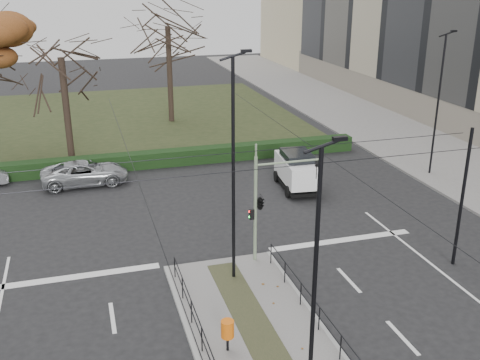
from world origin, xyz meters
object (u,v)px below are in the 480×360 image
at_px(white_van, 296,169).
at_px(bare_tree_center, 168,34).
at_px(streetlamp_median_near, 315,291).
at_px(litter_bin, 227,329).
at_px(parked_car_fourth, 85,173).
at_px(streetlamp_sidewalk, 438,103).
at_px(bare_tree_near, 62,65).
at_px(streetlamp_median_far, 234,170).
at_px(traffic_light, 262,201).

bearing_deg(white_van, bare_tree_center, 103.57).
bearing_deg(streetlamp_median_near, bare_tree_center, 86.29).
height_order(streetlamp_median_near, white_van, streetlamp_median_near).
xyz_separation_m(white_van, bare_tree_center, (-4.22, 17.49, 6.08)).
distance_m(litter_bin, parked_car_fourth, 18.05).
xyz_separation_m(streetlamp_sidewalk, parked_car_fourth, (-20.44, 4.31, -3.79)).
distance_m(bare_tree_center, bare_tree_near, 11.54).
bearing_deg(streetlamp_median_near, bare_tree_near, 102.62).
distance_m(white_van, bare_tree_center, 18.99).
bearing_deg(streetlamp_sidewalk, bare_tree_near, 155.58).
distance_m(streetlamp_sidewalk, parked_car_fourth, 21.23).
height_order(streetlamp_sidewalk, parked_car_fourth, streetlamp_sidewalk).
height_order(litter_bin, bare_tree_near, bare_tree_near).
distance_m(streetlamp_sidewalk, white_van, 9.41).
distance_m(streetlamp_median_far, streetlamp_sidewalk, 17.45).
bearing_deg(traffic_light, streetlamp_median_far, -143.01).
bearing_deg(streetlamp_sidewalk, streetlamp_median_near, -132.04).
xyz_separation_m(traffic_light, parked_car_fourth, (-6.90, 11.98, -2.14)).
bearing_deg(streetlamp_median_far, parked_car_fourth, 112.30).
distance_m(streetlamp_median_near, parked_car_fourth, 22.14).
bearing_deg(litter_bin, parked_car_fourth, 102.43).
bearing_deg(traffic_light, streetlamp_sidewalk, 29.52).
xyz_separation_m(streetlamp_median_far, white_van, (6.27, 9.01, -3.58)).
bearing_deg(bare_tree_near, streetlamp_median_near, -77.38).
distance_m(streetlamp_sidewalk, bare_tree_center, 22.13).
distance_m(parked_car_fourth, white_van, 12.36).
bearing_deg(bare_tree_center, parked_car_fourth, -119.03).
bearing_deg(streetlamp_median_far, traffic_light, 36.99).
bearing_deg(litter_bin, bare_tree_center, 83.48).
height_order(streetlamp_median_near, parked_car_fourth, streetlamp_median_near).
xyz_separation_m(streetlamp_median_near, bare_tree_center, (2.24, 34.62, 3.00)).
bearing_deg(streetlamp_sidewalk, bare_tree_center, 126.34).
xyz_separation_m(streetlamp_median_near, bare_tree_near, (-5.95, 26.55, 2.01)).
bearing_deg(white_van, parked_car_fourth, 160.58).
bearing_deg(bare_tree_near, white_van, -37.21).
height_order(litter_bin, parked_car_fourth, parked_car_fourth).
xyz_separation_m(traffic_light, white_van, (4.75, 7.87, -1.68)).
bearing_deg(white_van, streetlamp_median_far, -124.81).
height_order(litter_bin, bare_tree_center, bare_tree_center).
xyz_separation_m(litter_bin, streetlamp_median_far, (1.50, 4.50, 3.80)).
bearing_deg(parked_car_fourth, bare_tree_center, -30.59).
height_order(parked_car_fourth, bare_tree_near, bare_tree_near).
distance_m(streetlamp_median_near, streetlamp_sidewalk, 22.79).
relative_size(traffic_light, bare_tree_near, 0.53).
distance_m(parked_car_fourth, bare_tree_near, 7.72).
bearing_deg(streetlamp_median_far, litter_bin, -108.42).
bearing_deg(bare_tree_center, white_van, -76.43).
relative_size(streetlamp_median_near, bare_tree_near, 0.91).
xyz_separation_m(streetlamp_sidewalk, bare_tree_center, (-13.02, 17.69, 2.74)).
bearing_deg(bare_tree_near, bare_tree_center, 44.55).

